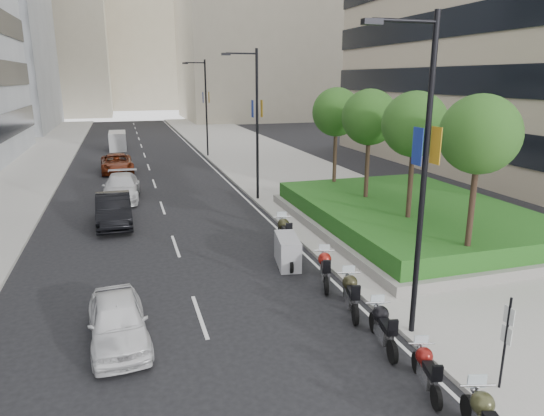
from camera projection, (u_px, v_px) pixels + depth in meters
name	position (u px, v px, depth m)	size (l,w,h in m)	color
ground	(284.00, 380.00, 12.18)	(160.00, 160.00, 0.00)	black
sidewalk_right	(273.00, 164.00, 42.41)	(10.00, 100.00, 0.15)	#9E9B93
sidewalk_left	(7.00, 178.00, 36.45)	(8.00, 100.00, 0.15)	#9E9B93
lane_edge	(213.00, 168.00, 40.92)	(0.12, 100.00, 0.01)	silver
lane_centre	(150.00, 171.00, 39.45)	(0.12, 100.00, 0.01)	silver
building_cream_right	(260.00, 17.00, 87.60)	(28.00, 24.00, 36.00)	#B7AD93
building_cream_left	(36.00, 27.00, 94.97)	(26.00, 24.00, 34.00)	#B7AD93
building_cream_centre	(137.00, 29.00, 118.59)	(30.00, 24.00, 38.00)	#B7AD93
planter	(410.00, 223.00, 24.16)	(10.00, 14.00, 0.40)	gray
hedge	(411.00, 211.00, 24.00)	(9.40, 13.40, 0.80)	#154A16
tree_0	(480.00, 135.00, 16.88)	(2.80, 2.80, 6.30)	#332319
tree_1	(415.00, 125.00, 20.57)	(2.80, 2.80, 6.30)	#332319
tree_2	(370.00, 118.00, 24.26)	(2.80, 2.80, 6.30)	#332319
tree_3	(336.00, 112.00, 27.95)	(2.80, 2.80, 6.30)	#332319
lamp_post_0	(420.00, 166.00, 12.97)	(2.34, 0.45, 9.00)	black
lamp_post_1	(255.00, 118.00, 28.66)	(2.34, 0.45, 9.00)	black
lamp_post_2	(204.00, 103.00, 45.27)	(2.34, 0.45, 9.00)	black
parking_sign	(506.00, 339.00, 11.32)	(0.06, 0.32, 2.50)	black
motorcycle_1	(426.00, 369.00, 11.72)	(0.77, 1.94, 0.99)	black
motorcycle_2	(383.00, 327.00, 13.60)	(0.75, 2.21, 1.11)	black
motorcycle_3	(351.00, 294.00, 15.64)	(0.92, 2.25, 1.15)	black
motorcycle_4	(325.00, 269.00, 17.70)	(0.99, 2.21, 1.14)	black
motorcycle_5	(288.00, 251.00, 19.48)	(1.13, 2.11, 1.21)	black
motorcycle_6	(285.00, 232.00, 21.73)	(0.83, 2.48, 1.23)	black
car_a	(118.00, 321.00, 13.76)	(1.59, 3.96, 1.35)	silver
car_b	(114.00, 210.00, 24.90)	(1.70, 4.87, 1.61)	black
car_c	(121.00, 187.00, 30.08)	(2.16, 5.32, 1.54)	#BDBDC0
car_d	(117.00, 163.00, 38.83)	(2.43, 5.28, 1.47)	#591C0A
delivery_van	(118.00, 142.00, 51.05)	(1.71, 4.44, 1.86)	#BBBBBD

